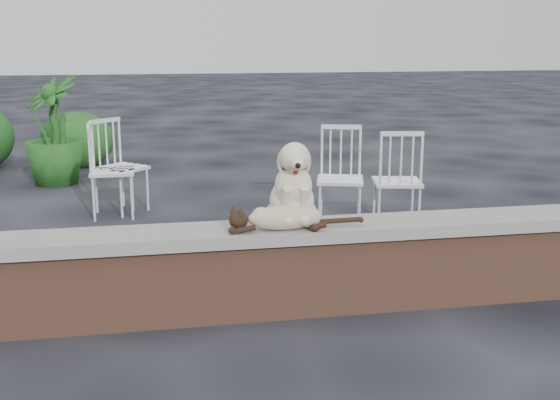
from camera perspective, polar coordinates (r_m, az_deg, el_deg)
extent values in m
plane|color=black|center=(4.55, -6.31, -9.48)|extent=(60.00, 60.00, 0.00)
cube|color=brown|center=(4.46, -6.39, -6.52)|extent=(6.00, 0.30, 0.50)
cube|color=slate|center=(4.37, -6.49, -2.94)|extent=(6.20, 0.40, 0.08)
imported|color=#1E4413|center=(8.83, -17.99, 5.40)|extent=(1.01, 1.01, 1.30)
ellipsoid|color=#1E4413|center=(10.02, -16.21, 4.68)|extent=(1.00, 0.91, 0.79)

